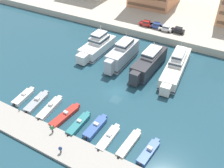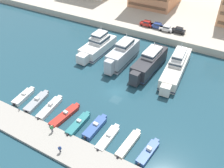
{
  "view_description": "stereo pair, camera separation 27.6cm",
  "coord_description": "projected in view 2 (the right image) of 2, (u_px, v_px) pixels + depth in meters",
  "views": [
    {
      "loc": [
        20.96,
        -39.01,
        36.47
      ],
      "look_at": [
        -0.58,
        -0.8,
        2.5
      ],
      "focal_mm": 40.0,
      "sensor_mm": 36.0,
      "label": 1
    },
    {
      "loc": [
        21.2,
        -38.88,
        36.47
      ],
      "look_at": [
        -0.58,
        -0.8,
        2.5
      ],
      "focal_mm": 40.0,
      "sensor_mm": 36.0,
      "label": 2
    }
  ],
  "objects": [
    {
      "name": "yacht_ivory_center_left",
      "position": [
        176.0,
        66.0,
        62.14
      ],
      "size": [
        5.54,
        20.72,
        7.2
      ],
      "color": "silver",
      "rests_on": "ground"
    },
    {
      "name": "motorboat_blue_far_right",
      "position": [
        148.0,
        152.0,
        43.54
      ],
      "size": [
        2.24,
        6.7,
        1.36
      ],
      "color": "#33569E",
      "rests_on": "ground"
    },
    {
      "name": "yacht_silver_left",
      "position": [
        123.0,
        54.0,
        65.67
      ],
      "size": [
        4.01,
        14.98,
        7.6
      ],
      "color": "silver",
      "rests_on": "ground"
    },
    {
      "name": "car_blue_left",
      "position": [
        157.0,
        25.0,
        78.12
      ],
      "size": [
        4.12,
        1.96,
        1.8
      ],
      "color": "#28428E",
      "rests_on": "quay_promenade"
    },
    {
      "name": "motorboat_white_mid_right",
      "position": [
        108.0,
        138.0,
        46.1
      ],
      "size": [
        1.81,
        7.19,
        1.12
      ],
      "color": "white",
      "rests_on": "ground"
    },
    {
      "name": "yacht_white_far_left",
      "position": [
        98.0,
        46.0,
        70.26
      ],
      "size": [
        5.32,
        15.68,
        7.33
      ],
      "color": "white",
      "rests_on": "ground"
    },
    {
      "name": "ground_plane",
      "position": [
        116.0,
        91.0,
        57.33
      ],
      "size": [
        400.0,
        400.0,
        0.0
      ],
      "primitive_type": "plane",
      "color": "#234C5B"
    },
    {
      "name": "pedestrian_mid_deck",
      "position": [
        60.0,
        149.0,
        42.83
      ],
      "size": [
        0.5,
        0.43,
        1.57
      ],
      "color": "#282D3D",
      "rests_on": "pier_dock"
    },
    {
      "name": "motorboat_blue_center_right",
      "position": [
        95.0,
        127.0,
        48.07
      ],
      "size": [
        2.02,
        6.94,
        1.31
      ],
      "color": "#33569E",
      "rests_on": "ground"
    },
    {
      "name": "yacht_charcoal_mid_left",
      "position": [
        149.0,
        63.0,
        62.94
      ],
      "size": [
        4.62,
        16.81,
        7.0
      ],
      "color": "#333338",
      "rests_on": "ground"
    },
    {
      "name": "pedestrian_near_edge",
      "position": [
        52.0,
        128.0,
        46.39
      ],
      "size": [
        0.47,
        0.58,
        1.76
      ],
      "color": "#282D3D",
      "rests_on": "pier_dock"
    },
    {
      "name": "bollard_west",
      "position": [
        19.0,
        109.0,
        51.37
      ],
      "size": [
        0.2,
        0.2,
        0.61
      ],
      "color": "#2D2D33",
      "rests_on": "pier_dock"
    },
    {
      "name": "bollard_west_mid",
      "position": [
        53.0,
        126.0,
        47.79
      ],
      "size": [
        0.2,
        0.2,
        0.61
      ],
      "color": "#2D2D33",
      "rests_on": "pier_dock"
    },
    {
      "name": "car_black_center_left",
      "position": [
        179.0,
        30.0,
        75.48
      ],
      "size": [
        4.12,
        1.95,
        1.8
      ],
      "color": "black",
      "rests_on": "quay_promenade"
    },
    {
      "name": "motorboat_teal_center",
      "position": [
        78.0,
        124.0,
        48.73
      ],
      "size": [
        1.63,
        7.08,
        1.28
      ],
      "color": "teal",
      "rests_on": "ground"
    },
    {
      "name": "motorboat_white_mid_left",
      "position": [
        50.0,
        108.0,
        52.39
      ],
      "size": [
        2.29,
        7.91,
        1.45
      ],
      "color": "white",
      "rests_on": "ground"
    },
    {
      "name": "car_white_mid_left",
      "position": [
        166.0,
        28.0,
        76.54
      ],
      "size": [
        4.11,
        1.95,
        1.8
      ],
      "color": "white",
      "rests_on": "quay_promenade"
    },
    {
      "name": "quay_promenade",
      "position": [
        191.0,
        4.0,
        99.15
      ],
      "size": [
        180.0,
        70.0,
        2.19
      ],
      "primitive_type": "cube",
      "color": "beige",
      "rests_on": "ground"
    },
    {
      "name": "motorboat_white_far_left",
      "position": [
        24.0,
        96.0,
        55.28
      ],
      "size": [
        2.39,
        6.53,
        1.28
      ],
      "color": "white",
      "rests_on": "ground"
    },
    {
      "name": "motorboat_cream_right",
      "position": [
        129.0,
        144.0,
        44.88
      ],
      "size": [
        2.0,
        7.57,
        0.89
      ],
      "color": "beige",
      "rests_on": "ground"
    },
    {
      "name": "motorboat_grey_left",
      "position": [
        37.0,
        101.0,
        54.0
      ],
      "size": [
        2.58,
        7.56,
        1.29
      ],
      "color": "#9EA3A8",
      "rests_on": "ground"
    },
    {
      "name": "pier_dock",
      "position": [
        65.0,
        148.0,
        44.42
      ],
      "size": [
        120.0,
        5.72,
        0.53
      ],
      "primitive_type": "cube",
      "color": "#A8A399",
      "rests_on": "ground"
    },
    {
      "name": "car_red_far_left",
      "position": [
        147.0,
        23.0,
        79.41
      ],
      "size": [
        4.13,
        1.99,
        1.8
      ],
      "color": "red",
      "rests_on": "quay_promenade"
    },
    {
      "name": "motorboat_red_center_left",
      "position": [
        65.0,
        115.0,
        50.62
      ],
      "size": [
        2.46,
        8.08,
        1.29
      ],
      "color": "red",
      "rests_on": "ground"
    }
  ]
}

